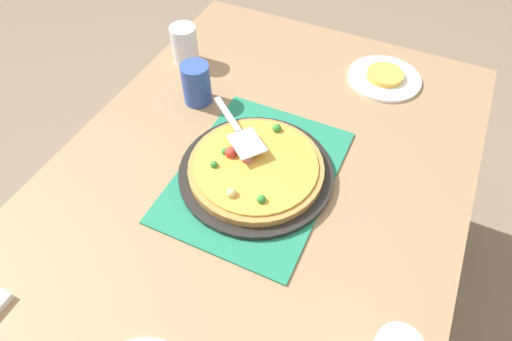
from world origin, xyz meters
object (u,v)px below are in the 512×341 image
object	(u,v)px
pizza	(256,167)
cup_near	(196,84)
pizza_server	(238,131)
served_slice_left	(385,75)
cup_far	(185,45)
pizza_pan	(256,172)
plate_near_left	(384,78)

from	to	relation	value
pizza	cup_near	world-z (taller)	cup_near
pizza_server	served_slice_left	bearing A→B (deg)	-31.05
pizza	pizza_server	world-z (taller)	pizza_server
served_slice_left	pizza_server	bearing A→B (deg)	148.95
cup_near	cup_far	world-z (taller)	same
pizza_pan	cup_near	world-z (taller)	cup_near
plate_near_left	pizza_server	size ratio (longest dim) A/B	1.06
pizza_server	cup_far	bearing A→B (deg)	49.71
plate_near_left	pizza	bearing A→B (deg)	159.17
cup_far	cup_near	bearing A→B (deg)	-139.26
pizza	cup_far	distance (m)	0.52
cup_far	served_slice_left	bearing A→B (deg)	-73.58
cup_near	plate_near_left	bearing A→B (deg)	-55.28
served_slice_left	cup_near	size ratio (longest dim) A/B	0.92
pizza	cup_far	size ratio (longest dim) A/B	2.75
served_slice_left	pizza_server	distance (m)	0.52
plate_near_left	served_slice_left	distance (m)	0.01
pizza	cup_near	bearing A→B (deg)	55.40
pizza	plate_near_left	distance (m)	0.54
cup_near	pizza_server	xyz separation A→B (m)	(-0.13, -0.19, 0.01)
plate_near_left	pizza_server	distance (m)	0.52
cup_near	cup_far	bearing A→B (deg)	40.74
pizza_server	pizza	bearing A→B (deg)	-128.97
pizza	served_slice_left	bearing A→B (deg)	-20.83
cup_far	pizza_server	xyz separation A→B (m)	(-0.27, -0.32, 0.01)
served_slice_left	pizza_server	size ratio (longest dim) A/B	0.53
served_slice_left	cup_far	bearing A→B (deg)	106.42
pizza	cup_near	size ratio (longest dim) A/B	2.75
cup_near	pizza_server	bearing A→B (deg)	-122.77
plate_near_left	pizza_server	world-z (taller)	pizza_server
pizza	plate_near_left	size ratio (longest dim) A/B	1.50
pizza_pan	pizza	xyz separation A→B (m)	(-0.00, 0.00, 0.02)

